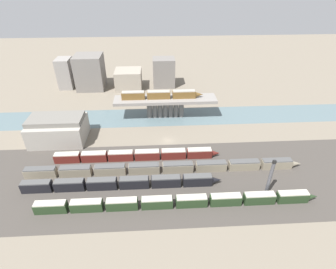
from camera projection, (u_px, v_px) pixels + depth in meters
ground_plane at (168, 141)px, 112.47m from camera, size 400.00×400.00×0.00m
railbed_yard at (172, 179)px, 92.32m from camera, size 280.00×42.00×0.01m
river_water at (165, 117)px, 130.38m from camera, size 320.00×18.16×0.01m
bridge at (165, 103)px, 126.23m from camera, size 48.84×9.59×10.14m
train_on_bridge at (161, 95)px, 123.82m from camera, size 38.69×2.88×3.74m
train_yard_near at (178, 202)px, 80.96m from camera, size 88.06×2.61×3.70m
train_yard_mid at (121, 183)px, 87.75m from camera, size 66.79×2.71×3.93m
train_yard_far at (165, 168)px, 94.61m from camera, size 100.22×2.84×3.66m
train_yard_outer at (137, 155)px, 100.87m from camera, size 63.49×2.83×3.72m
warehouse_building at (58, 129)px, 110.44m from camera, size 22.40×15.97×11.07m
signal_tower at (270, 179)px, 82.41m from camera, size 1.08×1.08×14.11m
city_block_far_left at (66, 73)px, 157.63m from camera, size 8.15×10.94×17.77m
city_block_left at (90, 72)px, 156.18m from camera, size 15.89×15.43×20.03m
city_block_center at (129, 79)px, 158.54m from camera, size 15.56×14.40×11.15m
city_block_right at (164, 72)px, 159.81m from camera, size 13.12×10.75×17.19m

